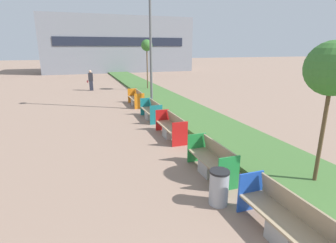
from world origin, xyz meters
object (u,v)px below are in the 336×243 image
(bench_red_frame, at_px, (171,129))
(sapling_tree_near, at_px, (333,69))
(street_lamp_post, at_px, (150,25))
(bench_teal_frame, at_px, (151,112))
(pedestrian_walking, at_px, (91,80))
(litter_bin, at_px, (219,187))
(bench_blue_frame, at_px, (289,226))
(bench_green_frame, at_px, (212,162))
(sapling_tree_far, at_px, (147,46))
(bench_orange_frame, at_px, (136,100))

(bench_red_frame, distance_m, sapling_tree_near, 6.15)
(street_lamp_post, height_order, sapling_tree_near, street_lamp_post)
(bench_teal_frame, height_order, pedestrian_walking, pedestrian_walking)
(sapling_tree_near, bearing_deg, pedestrian_walking, 103.85)
(litter_bin, height_order, sapling_tree_near, sapling_tree_near)
(bench_blue_frame, distance_m, bench_green_frame, 3.01)
(bench_green_frame, relative_size, pedestrian_walking, 1.13)
(street_lamp_post, bearing_deg, bench_blue_frame, -92.99)
(sapling_tree_far, bearing_deg, bench_red_frame, -100.39)
(bench_teal_frame, relative_size, pedestrian_walking, 1.17)
(bench_red_frame, relative_size, sapling_tree_far, 0.51)
(bench_teal_frame, height_order, litter_bin, bench_teal_frame)
(bench_blue_frame, distance_m, sapling_tree_far, 19.33)
(bench_blue_frame, distance_m, bench_teal_frame, 9.53)
(street_lamp_post, relative_size, sapling_tree_far, 2.07)
(street_lamp_post, bearing_deg, sapling_tree_far, 77.07)
(bench_blue_frame, height_order, bench_red_frame, same)
(bench_red_frame, height_order, sapling_tree_far, sapling_tree_far)
(street_lamp_post, bearing_deg, bench_green_frame, -94.06)
(bench_orange_frame, distance_m, sapling_tree_far, 7.05)
(bench_green_frame, xyz_separation_m, sapling_tree_near, (2.28, -1.53, 2.73))
(pedestrian_walking, bearing_deg, bench_green_frame, -82.19)
(litter_bin, xyz_separation_m, sapling_tree_far, (2.85, 17.31, 3.27))
(bench_red_frame, bearing_deg, street_lamp_post, 83.24)
(bench_blue_frame, xyz_separation_m, bench_teal_frame, (-0.00, 9.53, -0.01))
(bench_green_frame, xyz_separation_m, bench_orange_frame, (0.00, 10.11, 0.01))
(bench_blue_frame, bearing_deg, sapling_tree_far, 83.14)
(bench_blue_frame, distance_m, bench_orange_frame, 13.12)
(pedestrian_walking, bearing_deg, bench_teal_frame, -77.63)
(bench_red_frame, xyz_separation_m, litter_bin, (-0.58, -4.91, 0.06))
(bench_teal_frame, relative_size, street_lamp_post, 0.23)
(bench_orange_frame, distance_m, street_lamp_post, 4.70)
(sapling_tree_far, relative_size, pedestrian_walking, 2.45)
(litter_bin, distance_m, street_lamp_post, 11.03)
(bench_green_frame, xyz_separation_m, street_lamp_post, (0.61, 8.65, 4.43))
(litter_bin, distance_m, sapling_tree_near, 3.90)
(bench_orange_frame, relative_size, pedestrian_walking, 1.24)
(bench_teal_frame, bearing_deg, bench_orange_frame, 89.98)
(litter_bin, height_order, sapling_tree_far, sapling_tree_far)
(sapling_tree_far, bearing_deg, bench_blue_frame, -96.86)
(bench_blue_frame, xyz_separation_m, bench_orange_frame, (-0.00, 13.12, -0.01))
(bench_green_frame, distance_m, bench_red_frame, 3.49)
(bench_orange_frame, bearing_deg, bench_red_frame, -90.00)
(sapling_tree_far, bearing_deg, sapling_tree_near, -90.00)
(bench_red_frame, height_order, street_lamp_post, street_lamp_post)
(sapling_tree_near, bearing_deg, bench_green_frame, 146.15)
(bench_green_frame, distance_m, street_lamp_post, 9.74)
(litter_bin, height_order, street_lamp_post, street_lamp_post)
(bench_red_frame, distance_m, street_lamp_post, 6.82)
(bench_blue_frame, height_order, sapling_tree_far, sapling_tree_far)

